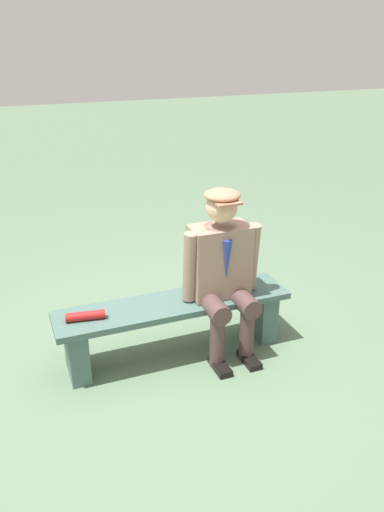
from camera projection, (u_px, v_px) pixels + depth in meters
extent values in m
plane|color=#587157|center=(175.00, 353.00, 3.98)|extent=(30.00, 30.00, 0.00)
cube|color=#425F58|center=(174.00, 305.00, 3.81)|extent=(1.77, 0.39, 0.05)
cube|color=#44615C|center=(261.00, 313.00, 4.14)|extent=(0.14, 0.33, 0.40)
cube|color=#44615C|center=(77.00, 351.00, 3.65)|extent=(0.14, 0.33, 0.40)
cube|color=gray|center=(219.00, 260.00, 3.80)|extent=(0.44, 0.25, 0.54)
cylinder|color=#1E2338|center=(220.00, 230.00, 3.70)|extent=(0.24, 0.24, 0.06)
cone|color=navy|center=(227.00, 260.00, 3.67)|extent=(0.07, 0.07, 0.30)
sphere|color=#DBAD8C|center=(222.00, 207.00, 3.61)|extent=(0.23, 0.23, 0.23)
ellipsoid|color=#AA6D54|center=(222.00, 195.00, 3.58)|extent=(0.26, 0.26, 0.08)
cube|color=#AA6D54|center=(228.00, 203.00, 3.50)|extent=(0.18, 0.10, 0.02)
cylinder|color=#503836|center=(240.00, 298.00, 3.84)|extent=(0.15, 0.42, 0.15)
cylinder|color=#503836|center=(247.00, 333.00, 3.82)|extent=(0.11, 0.11, 0.46)
cube|color=black|center=(249.00, 359.00, 3.85)|extent=(0.10, 0.24, 0.05)
cylinder|color=gray|center=(252.00, 257.00, 3.85)|extent=(0.11, 0.16, 0.54)
cylinder|color=#503836|center=(211.00, 303.00, 3.76)|extent=(0.15, 0.42, 0.15)
cylinder|color=#503836|center=(217.00, 339.00, 3.74)|extent=(0.11, 0.11, 0.46)
cube|color=black|center=(220.00, 366.00, 3.77)|extent=(0.10, 0.24, 0.05)
cylinder|color=gray|center=(190.00, 267.00, 3.68)|extent=(0.11, 0.15, 0.54)
cylinder|color=#B21E1E|center=(85.00, 316.00, 3.55)|extent=(0.28, 0.10, 0.06)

